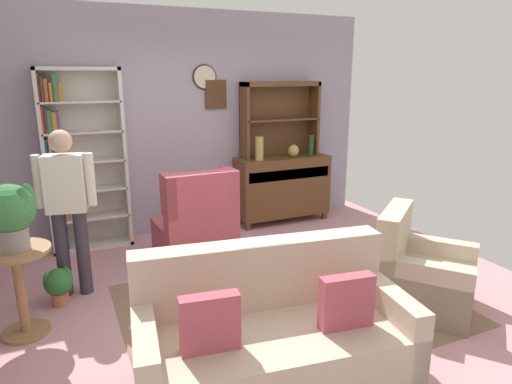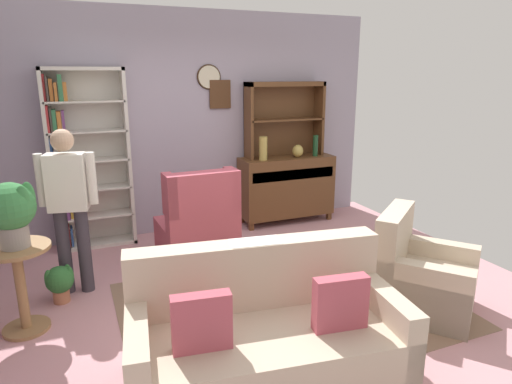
{
  "view_description": "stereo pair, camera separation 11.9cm",
  "coord_description": "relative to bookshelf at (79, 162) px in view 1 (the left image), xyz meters",
  "views": [
    {
      "loc": [
        -1.58,
        -3.52,
        2.04
      ],
      "look_at": [
        0.1,
        0.2,
        0.95
      ],
      "focal_mm": 31.5,
      "sensor_mm": 36.0,
      "label": 1
    },
    {
      "loc": [
        -1.47,
        -3.56,
        2.04
      ],
      "look_at": [
        0.1,
        0.2,
        0.95
      ],
      "focal_mm": 31.5,
      "sensor_mm": 36.0,
      "label": 2
    }
  ],
  "objects": [
    {
      "name": "area_rug",
      "position": [
        1.55,
        -2.25,
        -1.04
      ],
      "size": [
        2.9,
        2.08,
        0.01
      ],
      "primitive_type": "cube",
      "color": "#846651",
      "rests_on": "ground_plane"
    },
    {
      "name": "coffee_table",
      "position": [
        1.14,
        -2.09,
        -0.69
      ],
      "size": [
        0.8,
        0.5,
        0.42
      ],
      "color": "brown",
      "rests_on": "ground_plane"
    },
    {
      "name": "potted_plant_small",
      "position": [
        -0.33,
        -1.38,
        -0.84
      ],
      "size": [
        0.25,
        0.25,
        0.34
      ],
      "color": "#AD6B4C",
      "rests_on": "ground_plane"
    },
    {
      "name": "potted_plant_large",
      "position": [
        -0.58,
        -1.78,
        -0.02
      ],
      "size": [
        0.37,
        0.37,
        0.51
      ],
      "color": "gray",
      "rests_on": "plant_stand"
    },
    {
      "name": "bottle_wine",
      "position": [
        2.99,
        -0.18,
        0.02
      ],
      "size": [
        0.07,
        0.07,
        0.29
      ],
      "primitive_type": "cylinder",
      "color": "#194223",
      "rests_on": "sideboard"
    },
    {
      "name": "vase_tall",
      "position": [
        2.21,
        -0.17,
        0.03
      ],
      "size": [
        0.11,
        0.11,
        0.31
      ],
      "primitive_type": "cylinder",
      "color": "tan",
      "rests_on": "sideboard"
    },
    {
      "name": "vase_round",
      "position": [
        2.73,
        -0.15,
        -0.04
      ],
      "size": [
        0.15,
        0.15,
        0.17
      ],
      "primitive_type": "ellipsoid",
      "color": "tan",
      "rests_on": "sideboard"
    },
    {
      "name": "armchair_floral",
      "position": [
        2.61,
        -2.73,
        -0.75
      ],
      "size": [
        1.07,
        1.08,
        0.88
      ],
      "color": "beige",
      "rests_on": "ground_plane"
    },
    {
      "name": "sideboard_hutch",
      "position": [
        2.6,
        0.02,
        0.52
      ],
      "size": [
        1.1,
        0.26,
        1.0
      ],
      "color": "brown",
      "rests_on": "sideboard"
    },
    {
      "name": "wall_back",
      "position": [
        1.35,
        0.18,
        0.36
      ],
      "size": [
        5.0,
        0.09,
        2.8
      ],
      "color": "#A399AD",
      "rests_on": "ground_plane"
    },
    {
      "name": "wingback_chair",
      "position": [
        1.09,
        -0.95,
        -0.66
      ],
      "size": [
        0.81,
        0.83,
        1.05
      ],
      "color": "#B74C5B",
      "rests_on": "ground_plane"
    },
    {
      "name": "bookshelf",
      "position": [
        0.0,
        0.0,
        0.0
      ],
      "size": [
        0.9,
        0.3,
        2.1
      ],
      "color": "silver",
      "rests_on": "ground_plane"
    },
    {
      "name": "couch_floral",
      "position": [
        0.97,
        -3.08,
        -0.73
      ],
      "size": [
        1.9,
        1.08,
        0.9
      ],
      "color": "beige",
      "rests_on": "ground_plane"
    },
    {
      "name": "sideboard",
      "position": [
        2.6,
        -0.09,
        -0.53
      ],
      "size": [
        1.3,
        0.45,
        0.92
      ],
      "color": "brown",
      "rests_on": "ground_plane"
    },
    {
      "name": "book_stack",
      "position": [
        1.16,
        -2.16,
        -0.58
      ],
      "size": [
        0.21,
        0.13,
        0.09
      ],
      "color": "#B22D33",
      "rests_on": "coffee_table"
    },
    {
      "name": "ground_plane",
      "position": [
        1.35,
        -1.95,
        -1.05
      ],
      "size": [
        5.4,
        4.6,
        0.02
      ],
      "primitive_type": "cube",
      "color": "#C68C93"
    },
    {
      "name": "plant_stand",
      "position": [
        -0.6,
        -1.78,
        -0.6
      ],
      "size": [
        0.52,
        0.52,
        0.73
      ],
      "color": "#997047",
      "rests_on": "ground_plane"
    },
    {
      "name": "person_reading",
      "position": [
        -0.18,
        -1.21,
        -0.14
      ],
      "size": [
        0.52,
        0.27,
        1.56
      ],
      "color": "#38333D",
      "rests_on": "ground_plane"
    }
  ]
}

